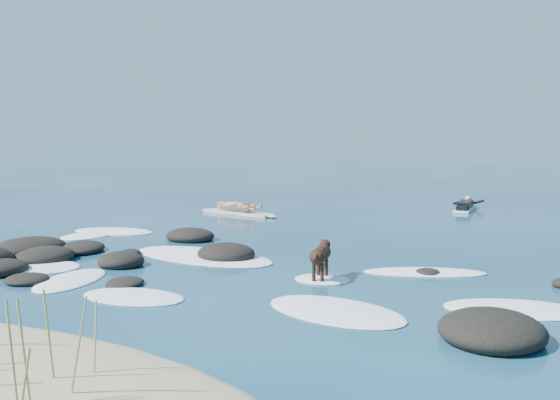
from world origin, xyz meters
The scene contains 6 objects.
ground centered at (0.00, 0.00, 0.00)m, with size 160.00×160.00×0.00m, color #0A2642.
reef_rocks centered at (-2.63, -2.26, 0.12)m, with size 13.58×6.88×0.66m.
breaking_foam centered at (-0.88, -1.31, 0.01)m, with size 13.89×7.10×0.12m.
standing_surfer_rig centered at (-4.69, 6.60, 0.77)m, with size 3.41×1.11×1.95m.
paddling_surfer_rig centered at (2.27, 11.49, 0.16)m, with size 1.19×2.64×0.46m.
dog centered at (1.77, -1.32, 0.51)m, with size 0.46×1.21×0.77m.
Camera 1 is at (6.33, -12.31, 2.83)m, focal length 40.00 mm.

